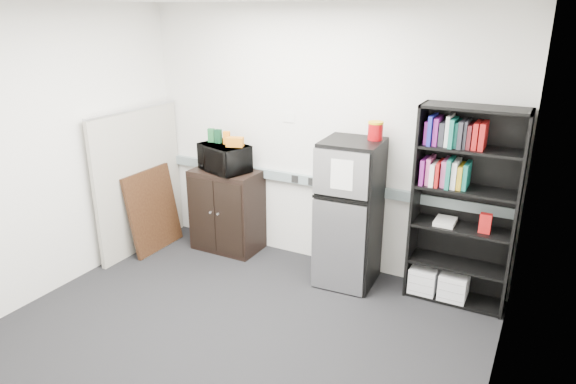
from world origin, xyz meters
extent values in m
plane|color=black|center=(0.00, 0.00, 0.00)|extent=(4.00, 4.00, 0.00)
cube|color=white|center=(0.00, 1.75, 1.35)|extent=(4.00, 0.02, 2.70)
cube|color=white|center=(2.00, 0.00, 1.35)|extent=(0.02, 3.50, 2.70)
cube|color=white|center=(-2.00, 0.00, 1.35)|extent=(0.02, 3.50, 2.70)
cube|color=gray|center=(0.00, 1.72, 0.90)|extent=(3.92, 0.05, 0.10)
cube|color=white|center=(-0.35, 1.74, 1.55)|extent=(0.14, 0.00, 0.10)
cube|color=black|center=(1.09, 1.56, 0.93)|extent=(0.02, 0.34, 1.85)
cube|color=black|center=(1.97, 1.56, 0.93)|extent=(0.02, 0.34, 1.85)
cube|color=black|center=(1.53, 1.72, 0.93)|extent=(0.90, 0.02, 1.85)
cube|color=black|center=(1.53, 1.56, 1.84)|extent=(0.90, 0.34, 0.02)
cube|color=black|center=(1.53, 1.56, 0.02)|extent=(0.85, 0.32, 0.03)
cube|color=black|center=(1.53, 1.56, 0.37)|extent=(0.85, 0.32, 0.03)
cube|color=black|center=(1.53, 1.56, 0.74)|extent=(0.85, 0.32, 0.02)
cube|color=black|center=(1.53, 1.56, 1.11)|extent=(0.85, 0.32, 0.02)
cube|color=black|center=(1.53, 1.56, 1.48)|extent=(0.85, 0.32, 0.02)
cube|color=white|center=(1.25, 1.55, 0.16)|extent=(0.25, 0.30, 0.25)
cube|color=white|center=(1.53, 1.55, 0.16)|extent=(0.25, 0.30, 0.25)
cube|color=#ABA497|center=(-1.90, 1.08, 0.80)|extent=(0.05, 1.30, 1.60)
cube|color=#B2B2B7|center=(-1.90, 1.08, 1.61)|extent=(0.06, 1.30, 0.02)
cube|color=black|center=(-1.02, 1.50, 0.47)|extent=(0.75, 0.47, 0.94)
cube|color=black|center=(-1.20, 1.27, 0.47)|extent=(0.35, 0.01, 0.83)
cube|color=black|center=(-0.84, 1.27, 0.47)|extent=(0.35, 0.01, 0.83)
cylinder|color=#B2B2B7|center=(-1.07, 1.25, 0.52)|extent=(0.02, 0.02, 0.02)
cylinder|color=#B2B2B7|center=(-0.97, 1.25, 0.52)|extent=(0.02, 0.02, 0.02)
imported|color=black|center=(-1.02, 1.48, 1.09)|extent=(0.63, 0.51, 0.30)
cube|color=#175328|center=(-1.20, 1.52, 1.31)|extent=(0.08, 0.07, 0.15)
cube|color=#0C361D|center=(-1.11, 1.52, 1.31)|extent=(0.08, 0.06, 0.15)
cube|color=orange|center=(-1.00, 1.52, 1.31)|extent=(0.08, 0.07, 0.14)
cube|color=orange|center=(-0.86, 1.47, 1.29)|extent=(0.20, 0.15, 0.10)
cube|color=black|center=(0.49, 1.43, 0.72)|extent=(0.58, 0.58, 1.45)
cube|color=#B1B1B6|center=(0.49, 1.14, 1.22)|extent=(0.53, 0.05, 0.43)
cube|color=#B1B1B6|center=(0.49, 1.14, 0.48)|extent=(0.53, 0.05, 0.93)
cube|color=black|center=(0.49, 1.13, 0.97)|extent=(0.53, 0.04, 0.03)
cube|color=white|center=(0.51, 1.13, 1.22)|extent=(0.21, 0.02, 0.28)
cube|color=black|center=(0.49, 1.43, 1.46)|extent=(0.58, 0.58, 0.02)
cylinder|color=#9E070B|center=(0.67, 1.55, 1.55)|extent=(0.14, 0.14, 0.17)
cylinder|color=gold|center=(0.67, 1.55, 1.65)|extent=(0.14, 0.14, 0.02)
cube|color=black|center=(-1.77, 1.12, 0.47)|extent=(0.19, 0.72, 0.93)
cube|color=silver|center=(-1.75, 1.12, 0.47)|extent=(0.14, 0.62, 0.78)
camera|label=1|loc=(2.14, -2.98, 2.60)|focal=32.00mm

